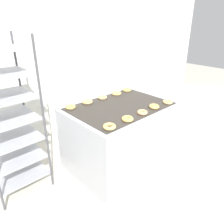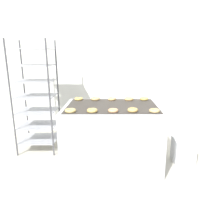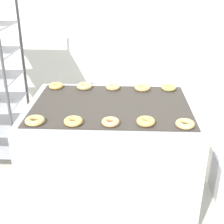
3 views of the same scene
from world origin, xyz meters
name	(u,v)px [view 1 (image 1 of 3)]	position (x,y,z in m)	size (l,w,h in m)	color
ground_plane	(163,190)	(0.00, 0.00, 0.00)	(14.00, 14.00, 0.00)	beige
wall_back	(57,48)	(0.00, 2.12, 1.40)	(8.00, 0.05, 2.80)	silver
fryer_machine	(120,136)	(0.00, 0.72, 0.42)	(1.28, 0.94, 0.84)	#B7BABF
baking_rack_cart	(8,119)	(-1.17, 1.21, 0.87)	(0.58, 0.54, 1.71)	#4C4C51
glaze_bin	(162,127)	(1.02, 0.76, 0.17)	(0.29, 0.28, 0.34)	#B7BABF
donut_near_leftmost	(109,126)	(-0.49, 0.37, 0.86)	(0.13, 0.13, 0.04)	#D5B669
donut_near_left	(127,119)	(-0.24, 0.37, 0.86)	(0.13, 0.13, 0.04)	#E4B85F
donut_near_center	(142,112)	(0.01, 0.38, 0.86)	(0.12, 0.12, 0.04)	#EAA66E
donut_near_right	(154,106)	(0.24, 0.39, 0.86)	(0.12, 0.12, 0.04)	#E1B05D
donut_near_rightmost	(168,102)	(0.50, 0.37, 0.86)	(0.13, 0.13, 0.04)	#DAB76F
donut_far_leftmost	(71,107)	(-0.49, 1.06, 0.86)	(0.12, 0.12, 0.04)	#E0BC5D
donut_far_left	(87,102)	(-0.25, 1.06, 0.86)	(0.13, 0.13, 0.04)	#D8B470
donut_far_center	(102,97)	(0.00, 1.06, 0.86)	(0.12, 0.12, 0.04)	#E6B771
donut_far_right	(117,93)	(0.25, 1.05, 0.86)	(0.13, 0.13, 0.04)	#E8B469
donut_far_rightmost	(127,90)	(0.48, 1.06, 0.86)	(0.13, 0.13, 0.04)	#D7BB5D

